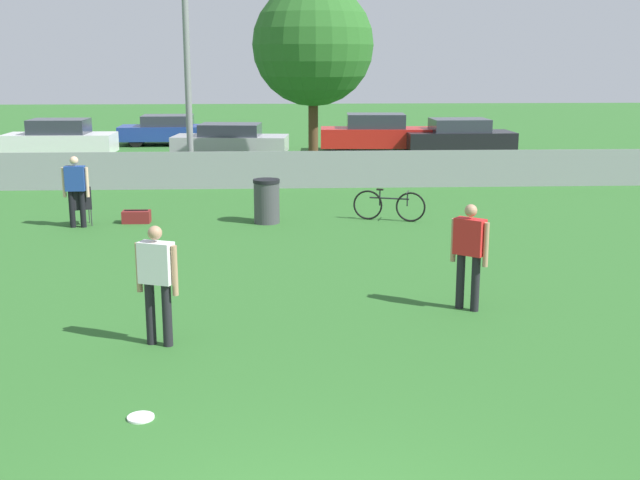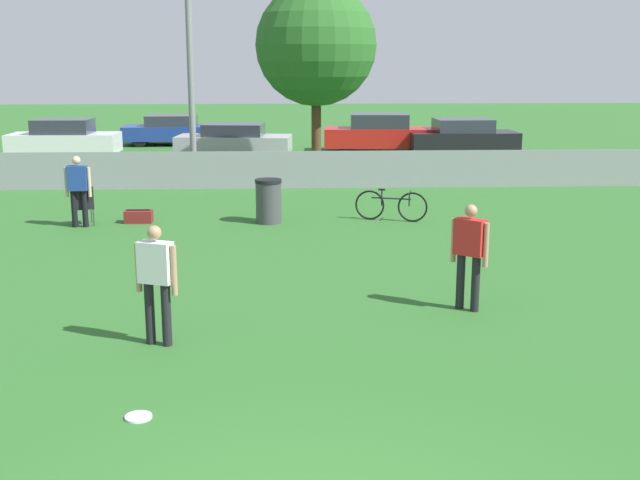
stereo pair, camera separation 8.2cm
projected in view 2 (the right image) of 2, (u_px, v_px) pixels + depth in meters
The scene contains 16 objects.
fence_backline at pixel (289, 170), 23.51m from camera, with size 24.40×0.07×1.21m.
light_pole at pixel (188, 11), 24.07m from camera, with size 0.90×0.36×8.74m.
tree_near_pole at pixel (316, 45), 25.88m from camera, with size 3.94×3.94×6.13m.
player_thrower_red at pixel (469, 249), 12.17m from camera, with size 0.50×0.46×1.65m.
player_receiver_white at pixel (156, 276), 10.68m from camera, with size 0.58×0.37×1.65m.
spectator_in_blue at pixel (78, 186), 18.12m from camera, with size 0.60×0.22×1.63m.
frisbee_disc at pixel (138, 417), 8.68m from camera, with size 0.30×0.30×0.03m.
folding_chair_sideline at pixel (83, 204), 18.38m from camera, with size 0.57×0.57×0.92m.
bicycle_sideline at pixel (391, 206), 18.94m from camera, with size 1.67×0.62×0.76m.
trash_bin at pixel (269, 201), 18.67m from camera, with size 0.62×0.62×1.03m.
gear_bag_sideline at pixel (139, 216), 18.78m from camera, with size 0.64×0.35×0.31m.
parked_car_white at pixel (64, 139), 30.69m from camera, with size 4.11×1.77×1.46m.
parked_car_blue at pixel (172, 130), 34.93m from camera, with size 4.19×1.93×1.29m.
parked_car_silver at pixel (234, 140), 30.83m from camera, with size 4.51×2.21×1.27m.
parked_car_red at pixel (379, 134), 32.50m from camera, with size 4.53×1.93×1.52m.
parked_car_dark at pixel (463, 137), 31.91m from camera, with size 4.32×1.96×1.37m.
Camera 2 is at (-0.08, -5.39, 3.84)m, focal length 45.00 mm.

